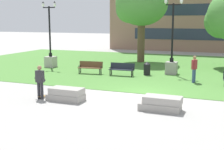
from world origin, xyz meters
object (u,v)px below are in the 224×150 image
object	(u,v)px
park_bench_near_right	(90,67)
park_bench_far_left	(122,68)
lamp_post_right	(51,54)
lamp_post_left	(172,59)
trash_bin	(147,68)
skateboard	(46,95)
concrete_block_left	(161,104)
person_skateboarder	(40,80)
concrete_block_center	(66,94)
person_bystander_near_lawn	(194,68)

from	to	relation	value
park_bench_near_right	park_bench_far_left	world-z (taller)	same
lamp_post_right	lamp_post_left	xyz separation A→B (m)	(10.14, 0.33, 0.01)
trash_bin	park_bench_near_right	bearing A→B (deg)	-166.86
skateboard	trash_bin	distance (m)	8.82
skateboard	concrete_block_left	bearing A→B (deg)	-1.64
person_skateboarder	skateboard	bearing A→B (deg)	87.05
park_bench_far_left	lamp_post_right	distance (m)	7.21
concrete_block_center	trash_bin	size ratio (longest dim) A/B	1.88
park_bench_far_left	trash_bin	bearing A→B (deg)	29.33
skateboard	park_bench_far_left	world-z (taller)	park_bench_far_left
park_bench_far_left	person_skateboarder	bearing A→B (deg)	-101.56
lamp_post_right	park_bench_near_right	bearing A→B (deg)	-20.71
concrete_block_left	park_bench_far_left	size ratio (longest dim) A/B	1.01
lamp_post_left	concrete_block_left	bearing A→B (deg)	-81.59
person_skateboarder	concrete_block_center	bearing A→B (deg)	8.50
lamp_post_right	trash_bin	xyz separation A→B (m)	(8.59, -0.77, -0.61)
concrete_block_center	lamp_post_left	size ratio (longest dim) A/B	0.33
person_skateboarder	park_bench_far_left	bearing A→B (deg)	78.44
concrete_block_center	concrete_block_left	world-z (taller)	same
park_bench_near_right	lamp_post_left	bearing A→B (deg)	20.02
person_skateboarder	park_bench_far_left	size ratio (longest dim) A/B	0.94
concrete_block_left	park_bench_near_right	world-z (taller)	park_bench_near_right
concrete_block_left	person_skateboarder	distance (m)	6.18
concrete_block_left	park_bench_far_left	xyz separation A→B (m)	(-4.55, 7.49, 0.23)
person_bystander_near_lawn	person_skateboarder	bearing A→B (deg)	-133.26
concrete_block_center	park_bench_near_right	xyz separation A→B (m)	(-2.24, 7.48, 0.23)
park_bench_near_right	lamp_post_right	distance (m)	4.88
park_bench_near_right	trash_bin	xyz separation A→B (m)	(4.06, 0.95, -0.04)
skateboard	park_bench_near_right	distance (m)	7.34
lamp_post_right	lamp_post_left	world-z (taller)	lamp_post_left
skateboard	person_bystander_near_lawn	xyz separation A→B (m)	(6.66, 6.68, 0.90)
skateboard	lamp_post_left	world-z (taller)	lamp_post_left
skateboard	park_bench_far_left	bearing A→B (deg)	77.96
park_bench_far_left	trash_bin	world-z (taller)	trash_bin
concrete_block_left	skateboard	xyz separation A→B (m)	(-6.11, 0.17, -0.22)
park_bench_far_left	person_bystander_near_lawn	bearing A→B (deg)	-7.09
concrete_block_center	trash_bin	bearing A→B (deg)	77.84
concrete_block_center	skateboard	distance (m)	1.38
park_bench_near_right	person_bystander_near_lawn	xyz separation A→B (m)	(7.56, -0.59, 0.44)
trash_bin	concrete_block_left	bearing A→B (deg)	-70.63
concrete_block_center	park_bench_near_right	size ratio (longest dim) A/B	0.97
person_skateboarder	lamp_post_left	bearing A→B (deg)	64.06
lamp_post_right	concrete_block_left	bearing A→B (deg)	-38.43
park_bench_far_left	park_bench_near_right	bearing A→B (deg)	-178.91
concrete_block_left	lamp_post_left	xyz separation A→B (m)	(-1.40, 9.49, 0.82)
concrete_block_left	lamp_post_left	bearing A→B (deg)	98.41
lamp_post_right	skateboard	bearing A→B (deg)	-58.86
skateboard	trash_bin	size ratio (longest dim) A/B	1.07
concrete_block_center	park_bench_far_left	distance (m)	7.54
person_skateboarder	skateboard	size ratio (longest dim) A/B	1.66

